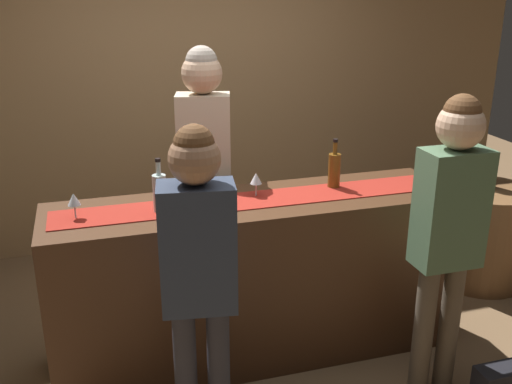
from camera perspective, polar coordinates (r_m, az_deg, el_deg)
ground_plane at (r=3.82m, az=-0.16°, el=-15.10°), size 10.00×10.00×0.00m
back_wall at (r=5.04m, az=-6.41°, el=11.27°), size 6.00×0.12×2.90m
bar_counter at (r=3.56m, az=-0.16°, el=-8.43°), size 2.37×0.60×1.01m
counter_runner_cloth at (r=3.35m, az=-0.17°, el=-0.77°), size 2.25×0.28×0.01m
wine_bottle_clear at (r=3.18m, az=-9.36°, el=-0.03°), size 0.07×0.07×0.30m
wine_bottle_amber at (r=3.56m, az=7.63°, el=2.18°), size 0.07×0.07×0.30m
wine_glass_near_customer at (r=3.19m, az=-17.31°, el=-0.77°), size 0.07×0.07×0.14m
wine_glass_mid_counter at (r=3.38m, az=-0.00°, el=1.26°), size 0.07×0.07×0.14m
wine_glass_far_end at (r=3.20m, az=-6.56°, el=0.07°), size 0.07×0.07×0.14m
bartender at (r=3.80m, az=-5.06°, el=3.87°), size 0.38×0.28×1.82m
customer_sipping at (r=3.16m, az=18.32°, el=-2.52°), size 0.34×0.24×1.68m
customer_browsing at (r=2.67m, az=-5.65°, el=-6.69°), size 0.37×0.25×1.63m
round_side_table at (r=4.79m, az=21.17°, el=-3.88°), size 0.68×0.68×0.74m
vase_on_side_table at (r=4.66m, az=21.65°, el=1.85°), size 0.13×0.13×0.24m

